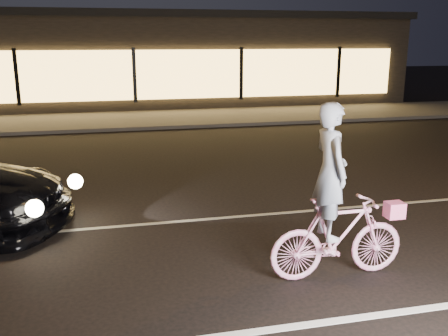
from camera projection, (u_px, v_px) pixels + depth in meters
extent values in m
plane|color=black|center=(205.00, 273.00, 6.71)|extent=(90.00, 90.00, 0.00)
cube|color=silver|center=(232.00, 335.00, 5.30)|extent=(60.00, 0.12, 0.01)
cube|color=gray|center=(182.00, 221.00, 8.59)|extent=(60.00, 0.10, 0.01)
cube|color=#383533|center=(139.00, 120.00, 18.94)|extent=(30.00, 4.00, 0.12)
cube|color=black|center=(129.00, 61.00, 24.11)|extent=(25.00, 8.00, 4.00)
cube|color=black|center=(127.00, 17.00, 23.59)|extent=(25.40, 8.40, 0.30)
cube|color=#FFC059|center=(134.00, 75.00, 20.34)|extent=(23.00, 0.15, 2.00)
cube|color=black|center=(17.00, 77.00, 19.27)|extent=(0.15, 0.08, 2.20)
cube|color=black|center=(134.00, 75.00, 20.27)|extent=(0.15, 0.08, 2.20)
cube|color=black|center=(241.00, 74.00, 21.26)|extent=(0.15, 0.08, 2.20)
cube|color=black|center=(338.00, 72.00, 22.26)|extent=(0.15, 0.08, 2.20)
imported|color=#E9428F|center=(338.00, 237.00, 6.48)|extent=(1.84, 0.52, 1.11)
imported|color=white|center=(330.00, 171.00, 6.22)|extent=(0.42, 0.63, 1.74)
cube|color=#FD4889|center=(394.00, 210.00, 6.58)|extent=(0.23, 0.19, 0.21)
sphere|color=#FFF2BF|center=(75.00, 181.00, 8.48)|extent=(0.25, 0.25, 0.25)
sphere|color=#FFF2BF|center=(34.00, 208.00, 7.13)|extent=(0.25, 0.25, 0.25)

